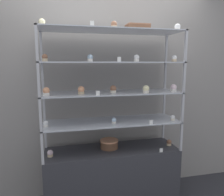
# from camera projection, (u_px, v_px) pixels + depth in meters

# --- Properties ---
(back_wall) EXTENTS (8.00, 0.05, 2.60)m
(back_wall) POSITION_uv_depth(u_px,v_px,m) (105.00, 89.00, 2.68)
(back_wall) COLOR gray
(back_wall) RESTS_ON ground_plane
(display_base) EXTENTS (1.46, 0.45, 0.67)m
(display_base) POSITION_uv_depth(u_px,v_px,m) (112.00, 177.00, 2.48)
(display_base) COLOR #333338
(display_base) RESTS_ON ground_plane
(display_riser_lower) EXTENTS (1.46, 0.45, 0.32)m
(display_riser_lower) POSITION_uv_depth(u_px,v_px,m) (112.00, 123.00, 2.38)
(display_riser_lower) COLOR #B7B7BC
(display_riser_lower) RESTS_ON display_base
(display_riser_middle) EXTENTS (1.46, 0.45, 0.32)m
(display_riser_middle) POSITION_uv_depth(u_px,v_px,m) (112.00, 94.00, 2.33)
(display_riser_middle) COLOR #B7B7BC
(display_riser_middle) RESTS_ON display_riser_lower
(display_riser_upper) EXTENTS (1.46, 0.45, 0.32)m
(display_riser_upper) POSITION_uv_depth(u_px,v_px,m) (112.00, 64.00, 2.28)
(display_riser_upper) COLOR #B7B7BC
(display_riser_upper) RESTS_ON display_riser_middle
(display_riser_top) EXTENTS (1.46, 0.45, 0.32)m
(display_riser_top) POSITION_uv_depth(u_px,v_px,m) (112.00, 32.00, 2.23)
(display_riser_top) COLOR #B7B7BC
(display_riser_top) RESTS_ON display_riser_upper
(layer_cake_centerpiece) EXTENTS (0.20, 0.20, 0.10)m
(layer_cake_centerpiece) POSITION_uv_depth(u_px,v_px,m) (109.00, 144.00, 2.45)
(layer_cake_centerpiece) COLOR brown
(layer_cake_centerpiece) RESTS_ON display_base
(sheet_cake_frosted) EXTENTS (0.23, 0.17, 0.06)m
(sheet_cake_frosted) POSITION_uv_depth(u_px,v_px,m) (137.00, 28.00, 2.27)
(sheet_cake_frosted) COLOR brown
(sheet_cake_frosted) RESTS_ON display_riser_top
(cupcake_0) EXTENTS (0.06, 0.06, 0.07)m
(cupcake_0) POSITION_uv_depth(u_px,v_px,m) (50.00, 153.00, 2.23)
(cupcake_0) COLOR #CCB28C
(cupcake_0) RESTS_ON display_base
(cupcake_1) EXTENTS (0.06, 0.06, 0.07)m
(cupcake_1) POSITION_uv_depth(u_px,v_px,m) (169.00, 143.00, 2.53)
(cupcake_1) COLOR #CCB28C
(cupcake_1) RESTS_ON display_base
(price_tag_0) EXTENTS (0.04, 0.00, 0.04)m
(price_tag_0) POSITION_uv_depth(u_px,v_px,m) (161.00, 150.00, 2.34)
(price_tag_0) COLOR white
(price_tag_0) RESTS_ON display_base
(cupcake_2) EXTENTS (0.05, 0.05, 0.06)m
(cupcake_2) POSITION_uv_depth(u_px,v_px,m) (46.00, 124.00, 2.16)
(cupcake_2) COLOR white
(cupcake_2) RESTS_ON display_riser_lower
(cupcake_3) EXTENTS (0.05, 0.05, 0.06)m
(cupcake_3) POSITION_uv_depth(u_px,v_px,m) (114.00, 121.00, 2.29)
(cupcake_3) COLOR white
(cupcake_3) RESTS_ON display_riser_lower
(cupcake_4) EXTENTS (0.05, 0.05, 0.06)m
(cupcake_4) POSITION_uv_depth(u_px,v_px,m) (173.00, 118.00, 2.41)
(cupcake_4) COLOR beige
(cupcake_4) RESTS_ON display_riser_lower
(price_tag_1) EXTENTS (0.04, 0.00, 0.04)m
(price_tag_1) POSITION_uv_depth(u_px,v_px,m) (151.00, 122.00, 2.26)
(price_tag_1) COLOR white
(price_tag_1) RESTS_ON display_riser_lower
(cupcake_5) EXTENTS (0.07, 0.07, 0.08)m
(cupcake_5) POSITION_uv_depth(u_px,v_px,m) (46.00, 92.00, 2.09)
(cupcake_5) COLOR white
(cupcake_5) RESTS_ON display_riser_middle
(cupcake_6) EXTENTS (0.07, 0.07, 0.08)m
(cupcake_6) POSITION_uv_depth(u_px,v_px,m) (81.00, 90.00, 2.18)
(cupcake_6) COLOR #CCB28C
(cupcake_6) RESTS_ON display_riser_middle
(cupcake_7) EXTENTS (0.07, 0.07, 0.08)m
(cupcake_7) POSITION_uv_depth(u_px,v_px,m) (113.00, 89.00, 2.27)
(cupcake_7) COLOR beige
(cupcake_7) RESTS_ON display_riser_middle
(cupcake_8) EXTENTS (0.07, 0.07, 0.08)m
(cupcake_8) POSITION_uv_depth(u_px,v_px,m) (146.00, 89.00, 2.28)
(cupcake_8) COLOR beige
(cupcake_8) RESTS_ON display_riser_middle
(cupcake_9) EXTENTS (0.07, 0.07, 0.08)m
(cupcake_9) POSITION_uv_depth(u_px,v_px,m) (174.00, 88.00, 2.39)
(cupcake_9) COLOR white
(cupcake_9) RESTS_ON display_riser_middle
(price_tag_2) EXTENTS (0.04, 0.00, 0.04)m
(price_tag_2) POSITION_uv_depth(u_px,v_px,m) (98.00, 93.00, 2.08)
(price_tag_2) COLOR white
(price_tag_2) RESTS_ON display_riser_middle
(cupcake_10) EXTENTS (0.06, 0.06, 0.07)m
(cupcake_10) POSITION_uv_depth(u_px,v_px,m) (45.00, 58.00, 2.08)
(cupcake_10) COLOR #CCB28C
(cupcake_10) RESTS_ON display_riser_upper
(cupcake_11) EXTENTS (0.06, 0.06, 0.07)m
(cupcake_11) POSITION_uv_depth(u_px,v_px,m) (90.00, 58.00, 2.17)
(cupcake_11) COLOR white
(cupcake_11) RESTS_ON display_riser_upper
(cupcake_12) EXTENTS (0.06, 0.06, 0.07)m
(cupcake_12) POSITION_uv_depth(u_px,v_px,m) (136.00, 58.00, 2.23)
(cupcake_12) COLOR white
(cupcake_12) RESTS_ON display_riser_upper
(cupcake_13) EXTENTS (0.06, 0.06, 0.07)m
(cupcake_13) POSITION_uv_depth(u_px,v_px,m) (174.00, 59.00, 2.37)
(cupcake_13) COLOR #CCB28C
(cupcake_13) RESTS_ON display_riser_upper
(price_tag_3) EXTENTS (0.04, 0.00, 0.04)m
(price_tag_3) POSITION_uv_depth(u_px,v_px,m) (119.00, 59.00, 2.08)
(price_tag_3) COLOR white
(price_tag_3) RESTS_ON display_riser_upper
(cupcake_14) EXTENTS (0.06, 0.06, 0.07)m
(cupcake_14) POSITION_uv_depth(u_px,v_px,m) (42.00, 23.00, 2.02)
(cupcake_14) COLOR beige
(cupcake_14) RESTS_ON display_riser_top
(cupcake_15) EXTENTS (0.06, 0.06, 0.07)m
(cupcake_15) POSITION_uv_depth(u_px,v_px,m) (114.00, 25.00, 2.14)
(cupcake_15) COLOR #CCB28C
(cupcake_15) RESTS_ON display_riser_top
(cupcake_16) EXTENTS (0.06, 0.06, 0.07)m
(cupcake_16) POSITION_uv_depth(u_px,v_px,m) (177.00, 27.00, 2.28)
(cupcake_16) COLOR white
(cupcake_16) RESTS_ON display_riser_top
(price_tag_4) EXTENTS (0.04, 0.00, 0.04)m
(price_tag_4) POSITION_uv_depth(u_px,v_px,m) (92.00, 23.00, 1.97)
(price_tag_4) COLOR white
(price_tag_4) RESTS_ON display_riser_top
(donut_glazed) EXTENTS (0.13, 0.13, 0.04)m
(donut_glazed) POSITION_uv_depth(u_px,v_px,m) (77.00, 28.00, 2.19)
(donut_glazed) COLOR #EFE5CC
(donut_glazed) RESTS_ON display_riser_top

